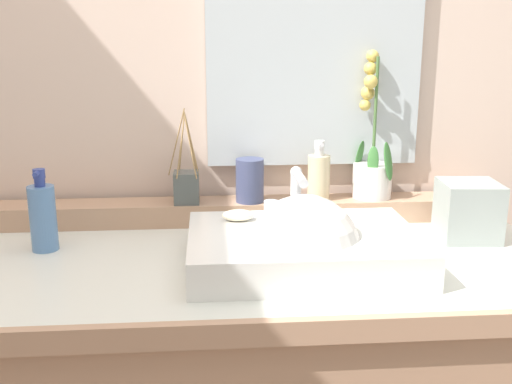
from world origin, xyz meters
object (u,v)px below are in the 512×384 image
Objects in this scene: soap_dispenser at (319,176)px; tissue_box at (468,211)px; tumbler_cup at (250,180)px; lotion_bottle at (43,216)px; potted_plant at (372,164)px; soap_bar at (238,215)px; sink_basin at (304,249)px; reed_diffuser at (187,186)px.

soap_dispenser is 0.37m from tissue_box.
lotion_bottle reaches higher than tumbler_cup.
tissue_box is (0.18, -0.18, -0.08)m from potted_plant.
tissue_box reaches higher than soap_bar.
lotion_bottle is at bearing -179.76° from tissue_box.
lotion_bottle is at bearing -166.55° from potted_plant.
sink_basin is at bearing -105.25° from soap_dispenser.
soap_dispenser is at bearing 15.04° from lotion_bottle.
reed_diffuser is (-0.33, -0.00, -0.02)m from soap_dispenser.
tumbler_cup is at bearing 162.02° from tissue_box.
sink_basin is 0.33m from tumbler_cup.
reed_diffuser is at bearing 128.21° from sink_basin.
soap_dispenser is at bearing 2.26° from tumbler_cup.
soap_dispenser is 1.13× the size of tissue_box.
potted_plant reaches higher than tumbler_cup.
lotion_bottle is (-0.43, 0.05, -0.01)m from soap_bar.
tumbler_cup is 0.60× the size of lotion_bottle.
lotion_bottle is (-0.31, -0.17, -0.02)m from reed_diffuser.
soap_bar is 0.43m from lotion_bottle.
soap_dispenser is at bearing -174.12° from potted_plant.
soap_bar is at bearing -6.25° from lotion_bottle.
reed_diffuser reaches higher than sink_basin.
potted_plant is at bearing 3.87° from tumbler_cup.
reed_diffuser is 0.35m from lotion_bottle.
soap_bar is at bearing -100.65° from tumbler_cup.
tissue_box is at bearing 0.24° from lotion_bottle.
sink_basin is 4.27× the size of tumbler_cup.
soap_bar is 0.43m from potted_plant.
soap_bar is 0.38× the size of lotion_bottle.
tissue_box is (0.41, 0.15, 0.03)m from sink_basin.
tumbler_cup is 0.50m from lotion_bottle.
potted_plant reaches higher than lotion_bottle.
tumbler_cup is 0.81× the size of tissue_box.
tumbler_cup is (0.04, 0.21, 0.03)m from soap_bar.
soap_dispenser is 1.39× the size of tumbler_cup.
tumbler_cup is at bearing 105.93° from sink_basin.
soap_bar is 0.52× the size of tissue_box.
tumbler_cup is at bearing -177.74° from soap_dispenser.
sink_basin is 3.48× the size of tissue_box.
reed_diffuser is (-0.25, 0.31, 0.06)m from sink_basin.
soap_bar is at bearing -146.68° from potted_plant.
tissue_box is at bearing -45.09° from potted_plant.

